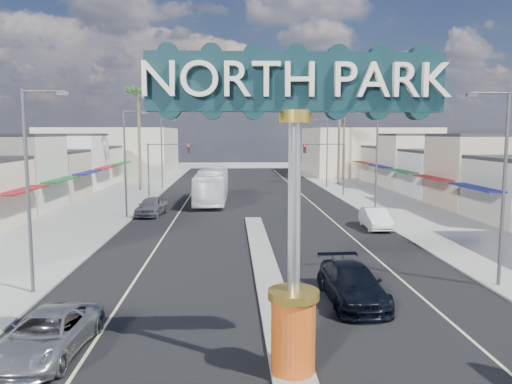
{
  "coord_description": "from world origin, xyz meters",
  "views": [
    {
      "loc": [
        -1.78,
        -11.91,
        7.12
      ],
      "look_at": [
        -0.59,
        12.02,
        4.29
      ],
      "focal_mm": 35.0,
      "sensor_mm": 36.0,
      "label": 1
    }
  ],
  "objects": [
    {
      "name": "ground",
      "position": [
        0.0,
        30.0,
        0.0
      ],
      "size": [
        160.0,
        160.0,
        0.0
      ],
      "primitive_type": "plane",
      "color": "gray",
      "rests_on": "ground"
    },
    {
      "name": "road",
      "position": [
        0.0,
        30.0,
        0.01
      ],
      "size": [
        20.0,
        120.0,
        0.01
      ],
      "primitive_type": "cube",
      "color": "black",
      "rests_on": "ground"
    },
    {
      "name": "median_island",
      "position": [
        0.0,
        14.0,
        0.08
      ],
      "size": [
        1.3,
        30.0,
        0.16
      ],
      "primitive_type": "cube",
      "color": "gray",
      "rests_on": "ground"
    },
    {
      "name": "sidewalk_left",
      "position": [
        -14.0,
        30.0,
        0.06
      ],
      "size": [
        8.0,
        120.0,
        0.12
      ],
      "primitive_type": "cube",
      "color": "gray",
      "rests_on": "ground"
    },
    {
      "name": "sidewalk_right",
      "position": [
        14.0,
        30.0,
        0.06
      ],
      "size": [
        8.0,
        120.0,
        0.12
      ],
      "primitive_type": "cube",
      "color": "gray",
      "rests_on": "ground"
    },
    {
      "name": "storefront_row_left",
      "position": [
        -24.0,
        43.0,
        3.0
      ],
      "size": [
        12.0,
        42.0,
        6.0
      ],
      "primitive_type": "cube",
      "color": "beige",
      "rests_on": "ground"
    },
    {
      "name": "storefront_row_right",
      "position": [
        24.0,
        43.0,
        3.0
      ],
      "size": [
        12.0,
        42.0,
        6.0
      ],
      "primitive_type": "cube",
      "color": "#B7B29E",
      "rests_on": "ground"
    },
    {
      "name": "backdrop_far_left",
      "position": [
        -22.0,
        75.0,
        4.0
      ],
      "size": [
        20.0,
        20.0,
        8.0
      ],
      "primitive_type": "cube",
      "color": "#B7B29E",
      "rests_on": "ground"
    },
    {
      "name": "backdrop_far_right",
      "position": [
        22.0,
        75.0,
        4.0
      ],
      "size": [
        20.0,
        20.0,
        8.0
      ],
      "primitive_type": "cube",
      "color": "beige",
      "rests_on": "ground"
    },
    {
      "name": "gateway_sign",
      "position": [
        0.0,
        1.98,
        5.93
      ],
      "size": [
        8.2,
        1.5,
        9.15
      ],
      "color": "red",
      "rests_on": "median_island"
    },
    {
      "name": "traffic_signal_left",
      "position": [
        -9.18,
        43.99,
        4.27
      ],
      "size": [
        5.09,
        0.45,
        6.0
      ],
      "color": "#47474C",
      "rests_on": "ground"
    },
    {
      "name": "traffic_signal_right",
      "position": [
        9.18,
        43.99,
        4.27
      ],
      "size": [
        5.09,
        0.45,
        6.0
      ],
      "color": "#47474C",
      "rests_on": "ground"
    },
    {
      "name": "streetlight_l_near",
      "position": [
        -10.43,
        10.0,
        5.07
      ],
      "size": [
        2.03,
        0.22,
        9.0
      ],
      "color": "#47474C",
      "rests_on": "ground"
    },
    {
      "name": "streetlight_l_mid",
      "position": [
        -10.43,
        30.0,
        5.07
      ],
      "size": [
        2.03,
        0.22,
        9.0
      ],
      "color": "#47474C",
      "rests_on": "ground"
    },
    {
      "name": "streetlight_l_far",
      "position": [
        -10.43,
        52.0,
        5.07
      ],
      "size": [
        2.03,
        0.22,
        9.0
      ],
      "color": "#47474C",
      "rests_on": "ground"
    },
    {
      "name": "streetlight_r_near",
      "position": [
        10.43,
        10.0,
        5.07
      ],
      "size": [
        2.03,
        0.22,
        9.0
      ],
      "color": "#47474C",
      "rests_on": "ground"
    },
    {
      "name": "streetlight_r_mid",
      "position": [
        10.43,
        30.0,
        5.07
      ],
      "size": [
        2.03,
        0.22,
        9.0
      ],
      "color": "#47474C",
      "rests_on": "ground"
    },
    {
      "name": "streetlight_r_far",
      "position": [
        10.43,
        52.0,
        5.07
      ],
      "size": [
        2.03,
        0.22,
        9.0
      ],
      "color": "#47474C",
      "rests_on": "ground"
    },
    {
      "name": "palm_left_far",
      "position": [
        -13.0,
        50.0,
        11.5
      ],
      "size": [
        2.6,
        2.6,
        13.1
      ],
      "color": "brown",
      "rests_on": "ground"
    },
    {
      "name": "palm_right_mid",
      "position": [
        13.0,
        56.0,
        10.6
      ],
      "size": [
        2.6,
        2.6,
        12.1
      ],
      "color": "brown",
      "rests_on": "ground"
    },
    {
      "name": "palm_right_far",
      "position": [
        15.0,
        62.0,
        12.39
      ],
      "size": [
        2.6,
        2.6,
        14.1
      ],
      "color": "brown",
      "rests_on": "ground"
    },
    {
      "name": "suv_left",
      "position": [
        -7.74,
        3.78,
        0.69
      ],
      "size": [
        2.73,
        5.17,
        1.39
      ],
      "primitive_type": "imported",
      "rotation": [
        0.0,
        0.0,
        -0.09
      ],
      "color": "#9D9DA1",
      "rests_on": "ground"
    },
    {
      "name": "suv_right",
      "position": [
        3.3,
        8.36,
        0.79
      ],
      "size": [
        2.4,
        5.5,
        1.57
      ],
      "primitive_type": "imported",
      "rotation": [
        0.0,
        0.0,
        0.04
      ],
      "color": "black",
      "rests_on": "ground"
    },
    {
      "name": "car_parked_left",
      "position": [
        -8.71,
        31.34,
        0.84
      ],
      "size": [
        2.61,
        5.12,
        1.67
      ],
      "primitive_type": "imported",
      "rotation": [
        0.0,
        0.0,
        -0.13
      ],
      "color": "slate",
      "rests_on": "ground"
    },
    {
      "name": "car_parked_right",
      "position": [
        9.0,
        24.46,
        0.77
      ],
      "size": [
        1.8,
        4.71,
        1.53
      ],
      "primitive_type": "imported",
      "rotation": [
        0.0,
        0.0,
        -0.04
      ],
      "color": "silver",
      "rests_on": "ground"
    },
    {
      "name": "city_bus",
      "position": [
        -3.78,
        39.07,
        1.73
      ],
      "size": [
        3.2,
        12.47,
        3.46
      ],
      "primitive_type": "imported",
      "rotation": [
        0.0,
        0.0,
        -0.02
      ],
      "color": "white",
      "rests_on": "ground"
    }
  ]
}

